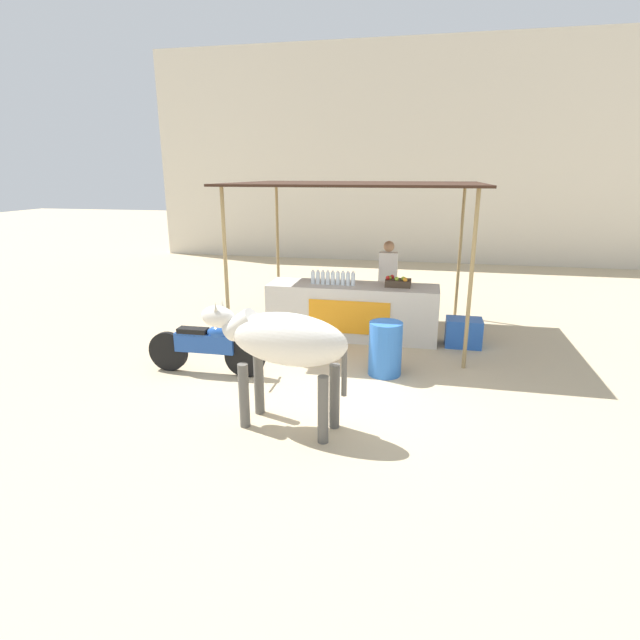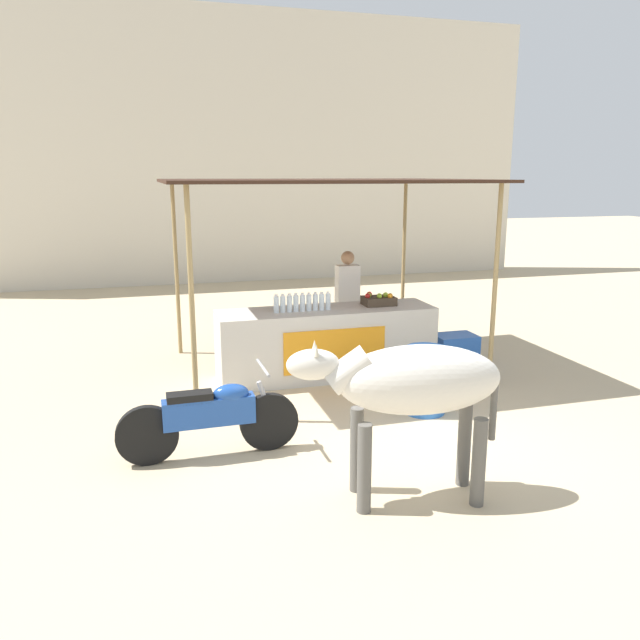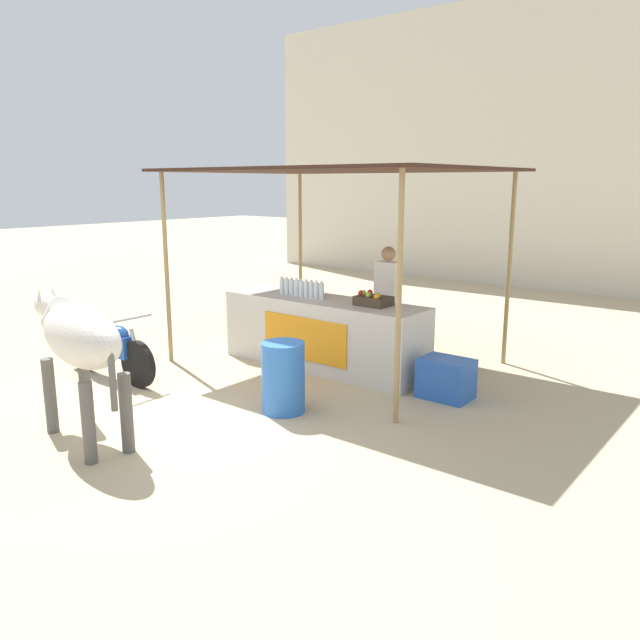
{
  "view_description": "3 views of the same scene",
  "coord_description": "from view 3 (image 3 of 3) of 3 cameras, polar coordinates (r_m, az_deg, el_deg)",
  "views": [
    {
      "loc": [
        1.22,
        -6.33,
        2.86
      ],
      "look_at": [
        -0.27,
        0.68,
        0.74
      ],
      "focal_mm": 28.0,
      "sensor_mm": 36.0,
      "label": 1
    },
    {
      "loc": [
        -2.39,
        -5.8,
        2.75
      ],
      "look_at": [
        -0.47,
        0.88,
        1.13
      ],
      "focal_mm": 35.0,
      "sensor_mm": 36.0,
      "label": 2
    },
    {
      "loc": [
        5.18,
        -4.34,
        2.51
      ],
      "look_at": [
        0.47,
        1.54,
        0.85
      ],
      "focal_mm": 35.0,
      "sensor_mm": 36.0,
      "label": 3
    }
  ],
  "objects": [
    {
      "name": "motorcycle_parked",
      "position": [
        8.53,
        -18.64,
        -2.34
      ],
      "size": [
        1.8,
        0.55,
        0.9
      ],
      "color": "black",
      "rests_on": "ground"
    },
    {
      "name": "ground_plane",
      "position": [
        7.21,
        -10.74,
        -8.14
      ],
      "size": [
        60.0,
        60.0,
        0.0
      ],
      "primitive_type": "plane",
      "color": "tan"
    },
    {
      "name": "fruit_crate",
      "position": [
        8.06,
        4.86,
        1.84
      ],
      "size": [
        0.44,
        0.32,
        0.18
      ],
      "color": "#3F3326",
      "rests_on": "stall_counter"
    },
    {
      "name": "building_wall_far",
      "position": [
        15.92,
        20.33,
        14.87
      ],
      "size": [
        16.0,
        0.5,
        6.77
      ],
      "primitive_type": "cube",
      "color": "beige",
      "rests_on": "ground"
    },
    {
      "name": "water_barrel",
      "position": [
        6.95,
        -3.38,
        -5.26
      ],
      "size": [
        0.48,
        0.48,
        0.8
      ],
      "primitive_type": "cylinder",
      "color": "blue",
      "rests_on": "ground"
    },
    {
      "name": "stall_awning",
      "position": [
        8.58,
        1.59,
        12.95
      ],
      "size": [
        4.2,
        3.2,
        2.69
      ],
      "color": "#382319",
      "rests_on": "ground"
    },
    {
      "name": "cooler_box",
      "position": [
        7.56,
        11.44,
        -5.27
      ],
      "size": [
        0.6,
        0.44,
        0.48
      ],
      "primitive_type": "cube",
      "color": "blue",
      "rests_on": "ground"
    },
    {
      "name": "stall_counter",
      "position": [
        8.59,
        0.28,
        -1.22
      ],
      "size": [
        3.0,
        0.82,
        0.96
      ],
      "color": "beige",
      "rests_on": "ground"
    },
    {
      "name": "water_bottle_row",
      "position": [
        8.65,
        -1.73,
        2.9
      ],
      "size": [
        0.79,
        0.07,
        0.25
      ],
      "color": "silver",
      "rests_on": "stall_counter"
    },
    {
      "name": "vendor_behind_counter",
      "position": [
        8.8,
        6.18,
        1.5
      ],
      "size": [
        0.34,
        0.22,
        1.65
      ],
      "color": "#383842",
      "rests_on": "ground"
    },
    {
      "name": "cow",
      "position": [
        6.45,
        -21.2,
        -1.65
      ],
      "size": [
        1.85,
        0.74,
        1.44
      ],
      "color": "silver",
      "rests_on": "ground"
    }
  ]
}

